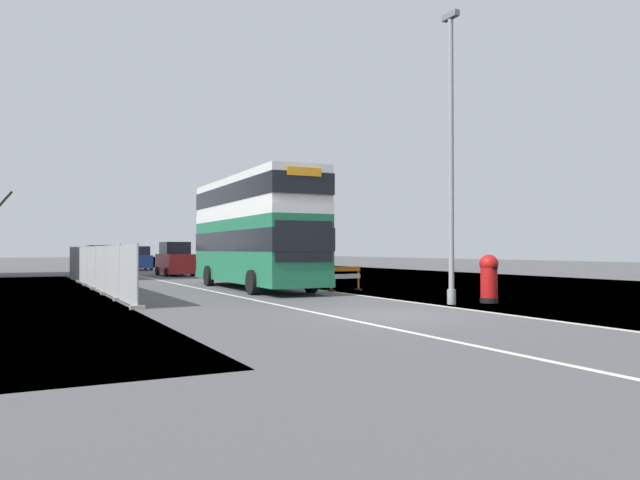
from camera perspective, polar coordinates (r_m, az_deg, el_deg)
The scene contains 9 objects.
ground at distance 17.55m, azimuth 7.79°, elevation -6.98°, with size 140.00×280.00×0.10m.
double_decker_bus at distance 28.16m, azimuth -6.21°, elevation 0.94°, with size 3.07×11.51×5.10m.
lamppost_foreground at distance 20.68m, azimuth 12.22°, elevation 6.87°, with size 0.29×0.70×9.69m.
red_pillar_postbox at distance 21.41m, azimuth 15.60°, elevation -3.31°, with size 0.63×0.63×1.65m.
roadworks_barrier at distance 26.68m, azimuth 2.36°, elevation -3.41°, with size 1.56×0.51×1.06m.
construction_site_fence at distance 30.96m, azimuth -20.69°, elevation -2.41°, with size 0.44×24.00×2.02m.
car_oncoming_near at distance 43.29m, azimuth -13.50°, elevation -1.84°, with size 1.97×4.48×2.34m.
car_receding_mid at distance 48.56m, azimuth -20.02°, elevation -1.81°, with size 2.08×4.10×2.13m.
car_receding_far at distance 56.26m, azimuth -16.68°, elevation -1.72°, with size 1.91×4.14×2.10m.
Camera 1 is at (-9.33, -14.19, 1.81)m, focal length 34.04 mm.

